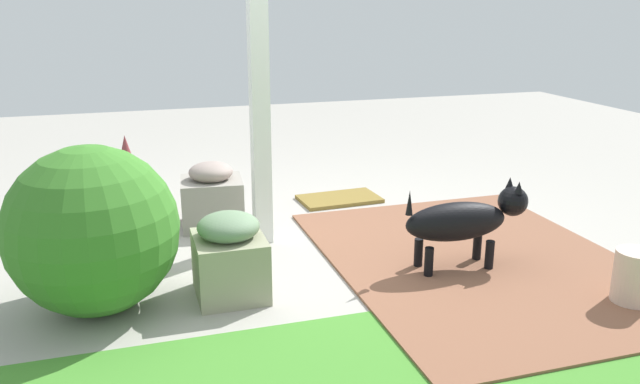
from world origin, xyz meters
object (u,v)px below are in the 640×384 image
stone_planter_nearest (212,197)px  dog (464,220)px  ceramic_urn (634,278)px  round_shrub (93,230)px  terracotta_pot_spiky (128,179)px  stone_planter_mid (230,257)px  doormat (339,199)px  porch_pillar (259,91)px

stone_planter_nearest → dog: dog is taller
ceramic_urn → round_shrub: bearing=-16.1°
terracotta_pot_spiky → dog: (-1.92, 1.59, 0.01)m
stone_planter_nearest → terracotta_pot_spiky: bearing=-31.1°
stone_planter_nearest → stone_planter_mid: stone_planter_mid is taller
stone_planter_nearest → doormat: (-1.08, -0.30, -0.20)m
stone_planter_nearest → round_shrub: bearing=56.0°
stone_planter_mid → ceramic_urn: bearing=159.7°
stone_planter_mid → doormat: size_ratio=0.75×
terracotta_pot_spiky → ceramic_urn: size_ratio=2.09×
doormat → porch_pillar: bearing=41.7°
doormat → ceramic_urn: bearing=112.1°
stone_planter_mid → ceramic_urn: size_ratio=1.57×
stone_planter_nearest → terracotta_pot_spiky: terracotta_pot_spiky is taller
porch_pillar → round_shrub: 1.41m
round_shrub → dog: bearing=177.4°
stone_planter_mid → ceramic_urn: stone_planter_mid is taller
porch_pillar → terracotta_pot_spiky: (0.85, -0.75, -0.72)m
stone_planter_mid → doormat: bearing=-127.8°
stone_planter_nearest → doormat: bearing=-164.4°
porch_pillar → doormat: porch_pillar is taller
porch_pillar → round_shrub: size_ratio=2.29×
stone_planter_mid → dog: (-1.42, 0.06, 0.09)m
terracotta_pot_spiky → round_shrub: bearing=82.3°
doormat → dog: bearing=99.8°
stone_planter_nearest → stone_planter_mid: bearing=86.6°
doormat → stone_planter_nearest: bearing=15.6°
ceramic_urn → dog: bearing=-47.4°
round_shrub → stone_planter_mid: bearing=176.9°
dog → ceramic_urn: bearing=132.6°
dog → doormat: size_ratio=1.23×
porch_pillar → doormat: 1.47m
porch_pillar → round_shrub: bearing=34.9°
round_shrub → ceramic_urn: round_shrub is taller
stone_planter_nearest → dog: bearing=137.4°
porch_pillar → doormat: (-0.80, -0.71, -1.01)m
porch_pillar → stone_planter_mid: porch_pillar is taller
porch_pillar → stone_planter_mid: (0.35, 0.77, -0.80)m
porch_pillar → terracotta_pot_spiky: 1.35m
porch_pillar → ceramic_urn: 2.46m
stone_planter_nearest → round_shrub: round_shrub is taller
stone_planter_mid → dog: dog is taller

